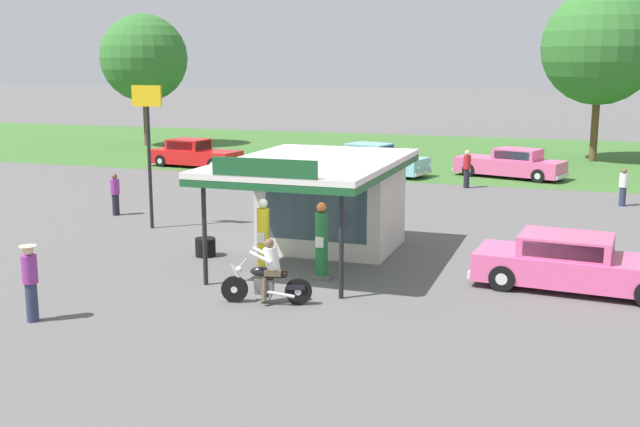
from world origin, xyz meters
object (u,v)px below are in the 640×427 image
object	(u,v)px
spare_tire_stack	(205,247)
parked_car_back_row_far_left	(374,161)
gas_pump_nearside	(263,239)
parked_car_back_row_centre_right	(511,164)
parked_car_back_row_far_right	(194,154)
bystander_strolling_foreground	(115,193)
gas_pump_offside	(322,244)
roadside_pole_sign	(148,132)
bystander_chatting_near_pumps	(467,168)
bystander_leaning_by_kiosk	(623,186)
bystander_admiring_sedan	(30,280)
featured_classic_sedan	(575,264)
motorcycle_with_rider	(268,277)

from	to	relation	value
spare_tire_stack	parked_car_back_row_far_left	bearing A→B (deg)	88.79
gas_pump_nearside	parked_car_back_row_centre_right	bearing A→B (deg)	76.94
parked_car_back_row_far_right	bystander_strolling_foreground	bearing A→B (deg)	-74.38
gas_pump_offside	roadside_pole_sign	xyz separation A→B (m)	(-7.59, 4.15, 2.37)
spare_tire_stack	bystander_strolling_foreground	bearing A→B (deg)	143.19
roadside_pole_sign	gas_pump_nearside	bearing A→B (deg)	-34.97
spare_tire_stack	gas_pump_nearside	bearing A→B (deg)	-26.99
gas_pump_offside	parked_car_back_row_centre_right	xyz separation A→B (m)	(3.05, 20.27, -0.28)
parked_car_back_row_far_left	bystander_chatting_near_pumps	size ratio (longest dim) A/B	3.34
gas_pump_nearside	parked_car_back_row_centre_right	size ratio (longest dim) A/B	0.36
spare_tire_stack	bystander_leaning_by_kiosk	bearing A→B (deg)	46.44
bystander_chatting_near_pumps	bystander_admiring_sedan	size ratio (longest dim) A/B	0.99
bystander_leaning_by_kiosk	roadside_pole_sign	distance (m)	18.51
parked_car_back_row_far_left	spare_tire_stack	bearing A→B (deg)	-91.21
featured_classic_sedan	parked_car_back_row_centre_right	distance (m)	19.42
parked_car_back_row_far_left	parked_car_back_row_far_right	xyz separation A→B (m)	(-10.11, -0.27, -0.03)
parked_car_back_row_centre_right	parked_car_back_row_far_right	world-z (taller)	parked_car_back_row_far_right
parked_car_back_row_centre_right	bystander_admiring_sedan	xyz separation A→B (m)	(-8.01, -25.55, 0.27)
bystander_leaning_by_kiosk	roadside_pole_sign	world-z (taller)	roadside_pole_sign
parked_car_back_row_far_left	bystander_chatting_near_pumps	distance (m)	5.83
bystander_chatting_near_pumps	bystander_admiring_sedan	distance (m)	22.58
gas_pump_offside	spare_tire_stack	world-z (taller)	gas_pump_offside
bystander_strolling_foreground	bystander_leaning_by_kiosk	distance (m)	19.79
gas_pump_offside	bystander_admiring_sedan	distance (m)	7.24
featured_classic_sedan	parked_car_back_row_far_right	xyz separation A→B (m)	(-20.10, 17.80, 0.03)
featured_classic_sedan	parked_car_back_row_far_left	distance (m)	20.64
parked_car_back_row_far_left	parked_car_back_row_far_right	distance (m)	10.12
bystander_chatting_near_pumps	parked_car_back_row_far_right	bearing A→B (deg)	170.42
roadside_pole_sign	featured_classic_sedan	bearing A→B (deg)	-12.23
bystander_leaning_by_kiosk	bystander_chatting_near_pumps	world-z (taller)	bystander_chatting_near_pumps
featured_classic_sedan	parked_car_back_row_far_right	world-z (taller)	parked_car_back_row_far_right
motorcycle_with_rider	roadside_pole_sign	distance (m)	10.01
featured_classic_sedan	parked_car_back_row_centre_right	bearing A→B (deg)	99.74
parked_car_back_row_far_right	bystander_leaning_by_kiosk	xyz separation A→B (m)	(21.74, -5.10, 0.11)
featured_classic_sedan	roadside_pole_sign	bearing A→B (deg)	167.77
motorcycle_with_rider	parked_car_back_row_far_right	xyz separation A→B (m)	(-13.24, 21.35, 0.02)
gas_pump_nearside	motorcycle_with_rider	world-z (taller)	gas_pump_nearside
parked_car_back_row_far_right	bystander_admiring_sedan	xyz separation A→B (m)	(8.81, -24.22, 0.26)
gas_pump_offside	motorcycle_with_rider	size ratio (longest dim) A/B	0.96
gas_pump_nearside	parked_car_back_row_far_right	bearing A→B (deg)	122.60
gas_pump_offside	motorcycle_with_rider	distance (m)	2.49
spare_tire_stack	parked_car_back_row_far_right	bearing A→B (deg)	118.77
featured_classic_sedan	bystander_leaning_by_kiosk	size ratio (longest dim) A/B	3.52
parked_car_back_row_centre_right	bystander_leaning_by_kiosk	bearing A→B (deg)	-52.54
parked_car_back_row_far_left	bystander_chatting_near_pumps	bearing A→B (deg)	-29.08
featured_classic_sedan	bystander_chatting_near_pumps	size ratio (longest dim) A/B	3.07
parked_car_back_row_far_right	bystander_chatting_near_pumps	world-z (taller)	bystander_chatting_near_pumps
gas_pump_nearside	parked_car_back_row_far_right	distance (m)	22.48
bystander_strolling_foreground	roadside_pole_sign	bearing A→B (deg)	-32.49
parked_car_back_row_far_right	spare_tire_stack	world-z (taller)	parked_car_back_row_far_right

